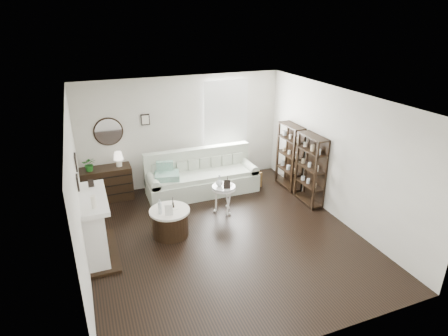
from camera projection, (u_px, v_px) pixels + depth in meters
name	position (u px, v px, depth m)	size (l,w,h in m)	color
room	(212.00, 119.00, 9.26)	(5.50, 5.50, 5.50)	black
fireplace	(95.00, 228.00, 6.58)	(0.50, 1.40, 1.84)	white
shelf_unit_far	(290.00, 156.00, 9.12)	(0.30, 0.80, 1.60)	black
shelf_unit_near	(311.00, 170.00, 8.34)	(0.30, 0.80, 1.60)	black
sofa	(201.00, 178.00, 9.04)	(2.63, 0.91, 1.02)	beige
quilt	(167.00, 176.00, 8.54)	(0.55, 0.45, 0.14)	#238361
suitcase	(250.00, 180.00, 9.30)	(0.58, 0.19, 0.38)	brown
dresser	(106.00, 184.00, 8.62)	(1.18, 0.51, 0.78)	black
table_lamp	(119.00, 159.00, 8.52)	(0.22, 0.22, 0.35)	white
potted_plant	(89.00, 164.00, 8.27)	(0.29, 0.25, 0.32)	#1B5A19
drum_table	(170.00, 222.00, 7.29)	(0.78, 0.78, 0.54)	black
pedestal_table	(224.00, 188.00, 8.01)	(0.51, 0.51, 0.62)	white
eiffel_drum	(173.00, 203.00, 7.22)	(0.12, 0.12, 0.21)	black
bottle_drum	(160.00, 207.00, 6.99)	(0.07, 0.07, 0.30)	silver
card_frame_drum	(169.00, 210.00, 6.96)	(0.15, 0.01, 0.20)	silver
eiffel_ped	(228.00, 181.00, 8.01)	(0.11, 0.11, 0.19)	black
flask_ped	(219.00, 180.00, 7.92)	(0.15, 0.15, 0.27)	silver
card_frame_ped	(227.00, 184.00, 7.84)	(0.14, 0.01, 0.19)	black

